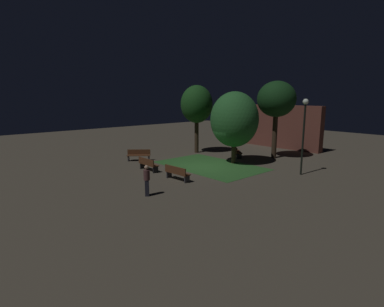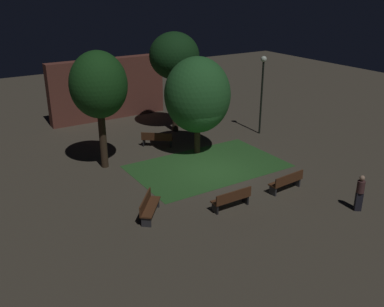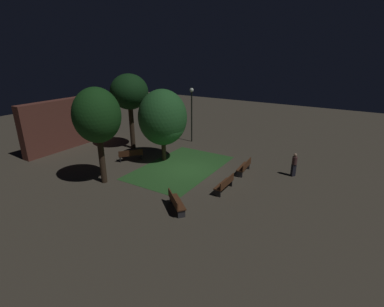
# 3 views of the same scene
# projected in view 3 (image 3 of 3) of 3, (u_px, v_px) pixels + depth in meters

# --- Properties ---
(ground_plane) EXTENTS (60.00, 60.00, 0.00)m
(ground_plane) POSITION_uv_depth(u_px,v_px,m) (188.00, 170.00, 19.89)
(ground_plane) COLOR #4C4438
(grass_lawn) EXTENTS (7.80, 4.90, 0.01)m
(grass_lawn) POSITION_uv_depth(u_px,v_px,m) (181.00, 167.00, 20.34)
(grass_lawn) COLOR #2D6028
(grass_lawn) RESTS_ON ground
(bench_front_left) EXTENTS (1.80, 0.49, 0.88)m
(bench_front_left) POSITION_uv_depth(u_px,v_px,m) (225.00, 184.00, 16.72)
(bench_front_left) COLOR #512D19
(bench_front_left) RESTS_ON ground
(bench_by_lamp) EXTENTS (1.83, 0.60, 0.88)m
(bench_by_lamp) POSITION_uv_depth(u_px,v_px,m) (245.00, 167.00, 19.24)
(bench_by_lamp) COLOR #512D19
(bench_by_lamp) RESTS_ON ground
(bench_front_right) EXTENTS (1.70, 1.50, 0.88)m
(bench_front_right) POSITION_uv_depth(u_px,v_px,m) (131.00, 155.00, 21.46)
(bench_front_right) COLOR #422314
(bench_front_right) RESTS_ON ground
(bench_lawn_edge) EXTENTS (1.52, 1.69, 0.88)m
(bench_lawn_edge) POSITION_uv_depth(u_px,v_px,m) (176.00, 202.00, 14.74)
(bench_lawn_edge) COLOR #512D19
(bench_lawn_edge) RESTS_ON ground
(tree_tall_center) EXTENTS (3.58, 3.58, 5.38)m
(tree_tall_center) POSITION_uv_depth(u_px,v_px,m) (163.00, 118.00, 20.63)
(tree_tall_center) COLOR #423021
(tree_tall_center) RESTS_ON ground
(tree_lawn_side) EXTENTS (2.82, 2.82, 5.98)m
(tree_lawn_side) POSITION_uv_depth(u_px,v_px,m) (97.00, 116.00, 16.62)
(tree_lawn_side) COLOR #38281C
(tree_lawn_side) RESTS_ON ground
(tree_right_canopy) EXTENTS (3.06, 3.06, 6.23)m
(tree_right_canopy) POSITION_uv_depth(u_px,v_px,m) (129.00, 93.00, 22.84)
(tree_right_canopy) COLOR #38281C
(tree_right_canopy) RESTS_ON ground
(lamp_post_plaza_east) EXTENTS (0.36, 0.36, 4.87)m
(lamp_post_plaza_east) POSITION_uv_depth(u_px,v_px,m) (192.00, 106.00, 25.12)
(lamp_post_plaza_east) COLOR black
(lamp_post_plaza_east) RESTS_ON ground
(pedestrian) EXTENTS (0.34, 0.33, 1.61)m
(pedestrian) POSITION_uv_depth(u_px,v_px,m) (294.00, 164.00, 18.67)
(pedestrian) COLOR black
(pedestrian) RESTS_ON ground
(building_wall_backdrop) EXTENTS (8.20, 0.80, 4.16)m
(building_wall_backdrop) POSITION_uv_depth(u_px,v_px,m) (68.00, 123.00, 24.15)
(building_wall_backdrop) COLOR brown
(building_wall_backdrop) RESTS_ON ground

